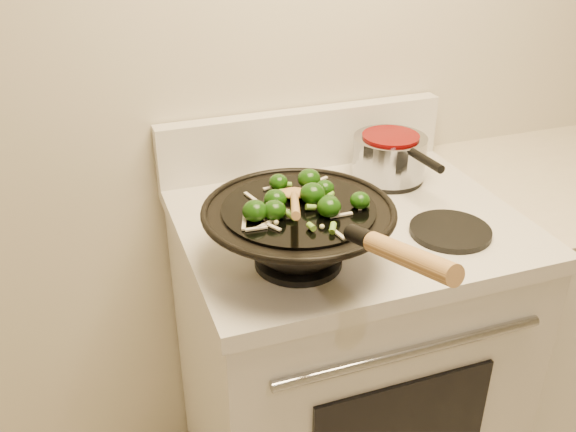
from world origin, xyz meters
name	(u,v)px	position (x,y,z in m)	size (l,w,h in m)	color
stove	(340,363)	(-0.24, 1.17, 0.47)	(0.78, 0.67, 1.08)	white
counter_unit	(562,305)	(0.51, 1.20, 0.46)	(0.77, 0.62, 0.91)	white
wok	(300,231)	(-0.42, 1.02, 1.00)	(0.39, 0.64, 0.24)	black
stirfry	(302,198)	(-0.41, 1.03, 1.07)	(0.26, 0.26, 0.04)	#123908
wooden_spoon	(295,199)	(-0.44, 1.00, 1.08)	(0.13, 0.27, 0.10)	#AC7D44
saucepan	(390,155)	(-0.06, 1.32, 0.99)	(0.19, 0.30, 0.11)	#95979D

